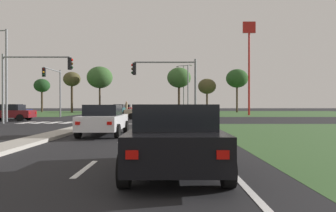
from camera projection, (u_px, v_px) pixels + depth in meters
The scene contains 35 objects.
ground_plane at pixel (113, 120), 31.41m from camera, with size 200.00×200.00×0.00m, color black.
grass_verge_far_right at pixel (280, 113), 55.99m from camera, with size 35.00×35.00×0.01m, color #385B2D.
median_island_near at pixel (29, 141), 12.41m from camera, with size 1.20×22.00×0.14m, color #ADA89E.
median_island_far at pixel (137, 113), 56.41m from camera, with size 1.20×36.00×0.14m, color #ADA89E.
lane_dash_near at pixel (84, 169), 7.36m from camera, with size 0.14×2.00×0.01m, color silver.
lane_dash_second at pixel (121, 140), 13.36m from camera, with size 0.14×2.00×0.01m, color silver.
lane_dash_third at pixel (136, 129), 19.36m from camera, with size 0.14×2.00×0.01m, color silver.
edge_line_right at pixel (200, 140), 13.43m from camera, with size 0.14×24.00×0.01m, color silver.
stop_bar_near at pixel (146, 124), 24.42m from camera, with size 6.40×0.50×0.01m, color silver.
crosswalk_bar_near at pixel (25, 123), 26.19m from camera, with size 0.70×2.80×0.01m, color silver.
crosswalk_bar_second at pixel (39, 123), 26.19m from camera, with size 0.70×2.80×0.01m, color silver.
crosswalk_bar_third at pixel (53, 123), 26.20m from camera, with size 0.70×2.80×0.01m, color silver.
crosswalk_bar_fourth at pixel (66, 123), 26.20m from camera, with size 0.70×2.80×0.01m, color silver.
crosswalk_bar_fifth at pixel (80, 123), 26.20m from camera, with size 0.70×2.80×0.01m, color silver.
car_red_near at pixel (125, 108), 58.69m from camera, with size 2.04×4.35×1.54m.
car_beige_second at pixel (144, 112), 32.94m from camera, with size 4.26×2.01×1.51m.
car_black_third at pixel (174, 138), 6.97m from camera, with size 2.09×4.19×1.51m.
car_navy_fourth at pixel (8, 112), 32.23m from camera, with size 4.21×2.08×1.55m.
car_white_fifth at pixel (103, 120), 15.46m from camera, with size 1.99×4.44×1.50m.
car_maroon_sixth at pixel (9, 113), 29.14m from camera, with size 4.26×2.01×1.51m.
car_teal_seventh at pixel (118, 109), 50.54m from camera, with size 1.96×4.28×1.56m.
traffic_signal_near_right at pixel (169, 79), 24.81m from camera, with size 5.17×0.32×5.11m.
traffic_signal_far_left at pixel (53, 83), 36.02m from camera, with size 0.32×5.35×5.69m.
traffic_signal_near_left at pixel (28, 75), 24.77m from camera, with size 5.64×0.32×5.51m.
street_lamp_second at pixel (3, 69), 27.55m from camera, with size 2.42×0.58×8.12m.
street_lamp_third at pixel (186, 86), 51.93m from camera, with size 2.08×1.06×8.06m.
street_lamp_fourth at pixel (183, 86), 66.12m from camera, with size 1.80×1.92×9.80m.
pedestrian_at_median at pixel (125, 106), 43.36m from camera, with size 0.34×0.34×1.84m.
fastfood_pole_sign at pixel (248, 48), 45.15m from camera, with size 1.80×0.40×13.40m.
treeline_near at pixel (41, 86), 64.44m from camera, with size 3.21×3.21×6.80m.
treeline_second at pixel (71, 80), 60.72m from camera, with size 3.28×3.28×7.85m.
treeline_third at pixel (99, 77), 59.23m from camera, with size 4.81×4.81×8.69m.
treeline_fourth at pixel (178, 78), 64.26m from camera, with size 4.85×4.85×9.09m.
treeline_fifth at pixel (236, 79), 61.41m from camera, with size 4.26×4.26×8.44m.
treeline_sixth at pixel (206, 87), 62.08m from camera, with size 3.54×3.54×6.63m.
Camera 1 is at (5.44, -1.42, 1.51)m, focal length 33.66 mm.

